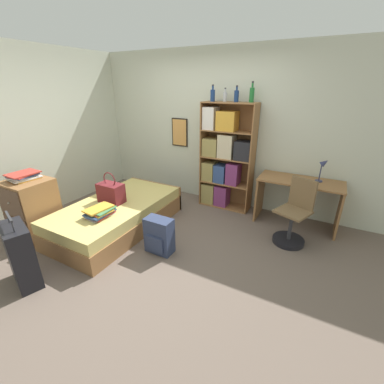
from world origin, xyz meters
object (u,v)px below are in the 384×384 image
object	(u,v)px
suitcase	(21,255)
desk_lamp	(323,166)
bookcase	(223,159)
bottle_blue	(252,94)
desk	(298,194)
bottle_clear	(236,96)
bed	(119,215)
handbag	(111,193)
dresser	(33,209)
desk_chair	(293,222)
book_stack_on_bed	(100,212)
bottle_brown	(225,96)
bottle_green	(213,95)
backpack	(159,236)
magazine_pile_on_dresser	(24,176)

from	to	relation	value
suitcase	desk_lamp	world-z (taller)	desk_lamp
bookcase	bottle_blue	distance (m)	1.10
desk	desk_lamp	bearing A→B (deg)	15.07
bottle_clear	desk_lamp	xyz separation A→B (m)	(1.37, -0.07, -0.91)
bed	handbag	world-z (taller)	handbag
dresser	desk_chair	distance (m)	3.61
handbag	suitcase	xyz separation A→B (m)	(0.00, -1.35, -0.22)
bed	book_stack_on_bed	size ratio (longest dim) A/B	5.19
bottle_brown	bottle_clear	bearing A→B (deg)	-2.14
dresser	bottle_blue	bearing A→B (deg)	44.01
bottle_green	bottle_blue	bearing A→B (deg)	7.73
suitcase	desk	size ratio (longest dim) A/B	0.70
bottle_brown	bottle_clear	size ratio (longest dim) A/B	0.85
backpack	suitcase	bearing A→B (deg)	-129.80
bottle_green	bottle_blue	size ratio (longest dim) A/B	0.85
desk_chair	magazine_pile_on_dresser	bearing A→B (deg)	-154.98
bookcase	bottle_green	distance (m)	1.03
book_stack_on_bed	suitcase	size ratio (longest dim) A/B	0.46
dresser	bottle_clear	distance (m)	3.40
desk_lamp	backpack	bearing A→B (deg)	-135.33
dresser	bottle_green	size ratio (longest dim) A/B	3.36
bottle_blue	backpack	xyz separation A→B (m)	(-0.55, -1.74, -1.66)
bed	bottle_clear	bearing A→B (deg)	51.20
bottle_brown	backpack	size ratio (longest dim) A/B	0.43
bottle_blue	bookcase	bearing A→B (deg)	-172.84
dresser	suitcase	bearing A→B (deg)	-38.65
book_stack_on_bed	desk_chair	world-z (taller)	desk_chair
bottle_blue	backpack	distance (m)	2.47
bottle_clear	backpack	distance (m)	2.41
bottle_green	desk	size ratio (longest dim) A/B	0.21
handbag	bottle_clear	distance (m)	2.39
bed	desk	xyz separation A→B (m)	(2.34, 1.38, 0.30)
desk_lamp	suitcase	bearing A→B (deg)	-133.18
suitcase	bottle_clear	world-z (taller)	bottle_clear
magazine_pile_on_dresser	bottle_clear	bearing A→B (deg)	45.92
desk_lamp	bookcase	bearing A→B (deg)	179.08
bed	dresser	distance (m)	1.16
handbag	book_stack_on_bed	xyz separation A→B (m)	(0.19, -0.40, -0.09)
magazine_pile_on_dresser	desk_lamp	world-z (taller)	desk_lamp
bed	desk_lamp	xyz separation A→B (m)	(2.59, 1.45, 0.75)
magazine_pile_on_dresser	backpack	world-z (taller)	magazine_pile_on_dresser
magazine_pile_on_dresser	desk_chair	world-z (taller)	magazine_pile_on_dresser
bottle_green	bottle_brown	size ratio (longest dim) A/B	1.23
dresser	backpack	xyz separation A→B (m)	(1.78, 0.51, -0.19)
dresser	desk_lamp	xyz separation A→B (m)	(3.47, 2.18, 0.54)
desk	backpack	size ratio (longest dim) A/B	2.49
handbag	magazine_pile_on_dresser	xyz separation A→B (m)	(-0.87, -0.67, 0.32)
suitcase	bottle_clear	distance (m)	3.51
bottle_blue	desk_chair	world-z (taller)	bottle_blue
bottle_clear	desk	distance (m)	1.77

